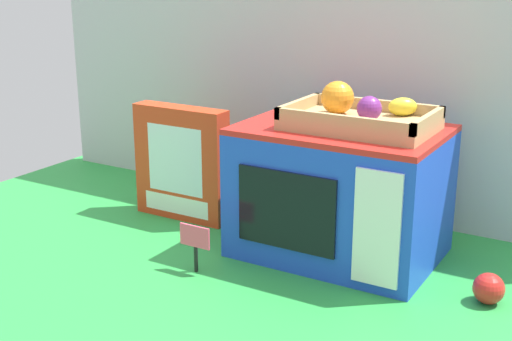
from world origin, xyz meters
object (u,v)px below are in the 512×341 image
(toy_microwave, at_px, (340,191))
(price_sign, at_px, (195,241))
(food_groups_crate, at_px, (359,116))
(loose_toy_apple, at_px, (489,289))
(cookie_set_box, at_px, (182,163))

(toy_microwave, bearing_deg, price_sign, -131.52)
(food_groups_crate, xyz_separation_m, loose_toy_apple, (0.30, -0.08, -0.27))
(food_groups_crate, distance_m, price_sign, 0.42)
(toy_microwave, xyz_separation_m, loose_toy_apple, (0.33, -0.07, -0.11))
(food_groups_crate, bearing_deg, loose_toy_apple, -14.21)
(toy_microwave, relative_size, price_sign, 4.13)
(toy_microwave, xyz_separation_m, cookie_set_box, (-0.42, 0.01, -0.00))
(price_sign, xyz_separation_m, loose_toy_apple, (0.54, 0.16, -0.04))
(toy_microwave, bearing_deg, loose_toy_apple, -12.00)
(cookie_set_box, bearing_deg, price_sign, -49.50)
(food_groups_crate, height_order, loose_toy_apple, food_groups_crate)
(food_groups_crate, bearing_deg, toy_microwave, -170.79)
(cookie_set_box, xyz_separation_m, loose_toy_apple, (0.75, -0.08, -0.11))
(food_groups_crate, distance_m, cookie_set_box, 0.48)
(cookie_set_box, relative_size, price_sign, 2.76)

